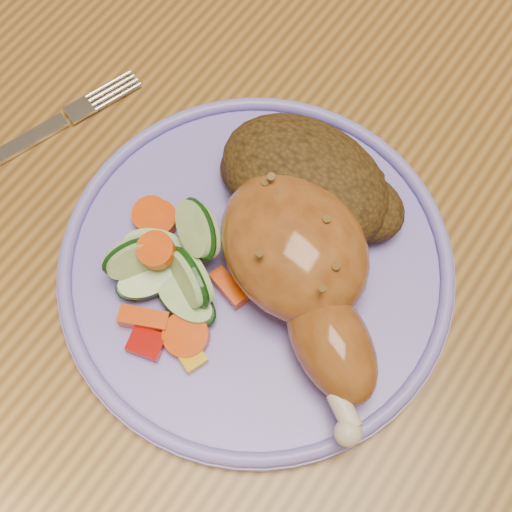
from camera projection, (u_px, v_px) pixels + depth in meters
ground at (340, 424)px, 1.21m from camera, size 4.00×4.00×0.00m
dining_table at (425, 285)px, 0.60m from camera, size 0.90×1.40×0.75m
plate at (256, 268)px, 0.51m from camera, size 0.28×0.28×0.01m
plate_rim at (256, 262)px, 0.50m from camera, size 0.28×0.28×0.01m
chicken_leg at (303, 268)px, 0.47m from camera, size 0.18×0.16×0.06m
rice_pilaf at (308, 183)px, 0.50m from camera, size 0.14×0.09×0.06m
vegetable_pile at (169, 268)px, 0.49m from camera, size 0.11×0.12×0.05m
fork at (30, 139)px, 0.55m from camera, size 0.06×0.15×0.00m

